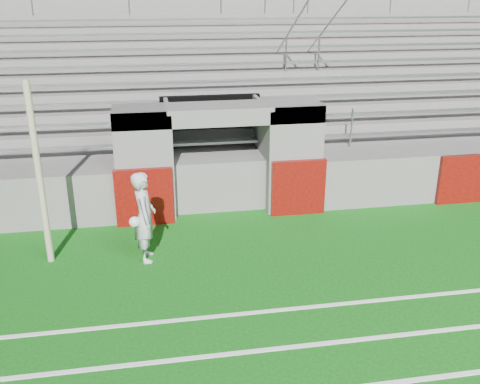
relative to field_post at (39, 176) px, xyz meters
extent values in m
plane|color=#0D4E0E|center=(3.69, -1.50, -1.80)|extent=(90.00, 90.00, 0.00)
cylinder|color=tan|center=(0.00, 0.00, 0.00)|extent=(0.13, 0.13, 3.60)
cube|color=white|center=(3.69, -3.50, -1.79)|extent=(28.00, 0.09, 0.01)
cube|color=white|center=(3.69, -2.50, -1.79)|extent=(28.00, 0.09, 0.01)
cube|color=#615E5C|center=(1.89, 2.00, -0.50)|extent=(1.20, 1.00, 2.60)
cube|color=#615E5C|center=(5.49, 2.00, -0.50)|extent=(1.20, 1.00, 2.60)
cube|color=black|center=(3.69, 3.70, -0.55)|extent=(2.60, 0.20, 2.50)
cube|color=#615E5C|center=(2.54, 2.60, -0.55)|extent=(0.10, 2.20, 2.50)
cube|color=#615E5C|center=(4.84, 2.60, -0.55)|extent=(0.10, 2.20, 2.50)
cube|color=#615E5C|center=(3.69, 2.00, 0.60)|extent=(4.80, 1.00, 0.40)
cube|color=#615E5C|center=(3.69, 5.85, -0.65)|extent=(26.00, 8.00, 0.20)
cube|color=#615E5C|center=(3.69, 5.85, -1.27)|extent=(26.00, 8.00, 1.05)
cube|color=#4F0906|center=(1.89, 1.44, -1.12)|extent=(1.30, 0.15, 1.35)
cube|color=#4F0906|center=(5.49, 1.44, -1.12)|extent=(1.30, 0.15, 1.35)
cube|color=#4F0906|center=(10.19, 1.44, -1.17)|extent=(2.20, 0.15, 1.25)
cube|color=gray|center=(3.69, 2.92, -0.33)|extent=(23.00, 0.28, 0.06)
cube|color=#615E5C|center=(3.69, 3.77, -0.36)|extent=(24.00, 0.75, 0.38)
cube|color=gray|center=(3.69, 3.67, 0.05)|extent=(23.00, 0.28, 0.06)
cube|color=#615E5C|center=(3.69, 4.52, -0.17)|extent=(24.00, 0.75, 0.76)
cube|color=gray|center=(3.69, 4.42, 0.43)|extent=(23.00, 0.28, 0.06)
cube|color=#615E5C|center=(3.69, 5.27, 0.02)|extent=(24.00, 0.75, 1.14)
cube|color=gray|center=(3.69, 5.17, 0.81)|extent=(23.00, 0.28, 0.06)
cube|color=#615E5C|center=(3.69, 6.02, 0.21)|extent=(24.00, 0.75, 1.52)
cube|color=gray|center=(3.69, 5.92, 1.19)|extent=(23.00, 0.28, 0.06)
cube|color=#615E5C|center=(3.69, 6.77, 0.40)|extent=(24.00, 0.75, 1.90)
cube|color=gray|center=(3.69, 6.67, 1.57)|extent=(23.00, 0.28, 0.06)
cube|color=#615E5C|center=(3.69, 7.52, 0.59)|extent=(24.00, 0.75, 2.28)
cube|color=gray|center=(3.69, 7.42, 1.95)|extent=(23.00, 0.28, 0.06)
cube|color=#615E5C|center=(3.69, 8.27, 0.78)|extent=(24.00, 0.75, 2.66)
cube|color=gray|center=(3.69, 8.17, 2.33)|extent=(23.00, 0.28, 0.06)
cube|color=#615E5C|center=(3.69, 8.95, 0.85)|extent=(26.00, 0.60, 5.29)
cylinder|color=#A5A8AD|center=(6.19, 2.65, -0.05)|extent=(0.05, 0.05, 1.00)
cylinder|color=#A5A8AD|center=(6.19, 5.65, 1.47)|extent=(0.05, 0.05, 1.00)
cylinder|color=#A5A8AD|center=(6.19, 5.65, 1.97)|extent=(0.05, 6.02, 3.08)
cylinder|color=#A5A8AD|center=(7.19, 2.65, -0.05)|extent=(0.05, 0.05, 1.00)
cylinder|color=#A5A8AD|center=(7.19, 5.65, 1.47)|extent=(0.05, 0.05, 1.00)
cylinder|color=#A5A8AD|center=(7.19, 5.65, 1.97)|extent=(0.05, 6.02, 3.08)
imported|color=#B6BAC0|center=(1.90, -0.25, -0.88)|extent=(0.45, 0.68, 1.84)
sphere|color=white|center=(1.70, -0.38, -0.92)|extent=(0.21, 0.21, 0.21)
camera|label=1|loc=(2.11, -9.99, 3.32)|focal=40.00mm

